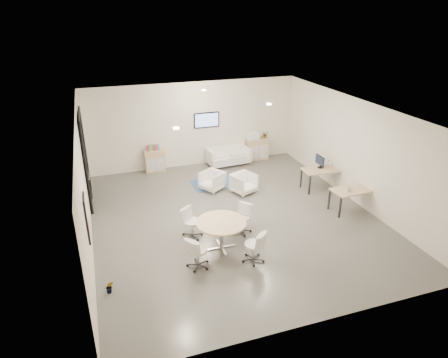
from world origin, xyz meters
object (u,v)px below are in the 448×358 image
round_table (221,225)px  sideboard_right (257,149)px  armchair_left (212,180)px  armchair_right (244,182)px  loveseat (228,156)px  sideboard_left (155,161)px  desk_front (354,191)px  desk_rear (322,171)px

round_table → sideboard_right: bearing=59.1°
sideboard_right → round_table: sideboard_right is taller
sideboard_right → armchair_left: (-2.57, -2.19, -0.09)m
armchair_left → armchair_right: size_ratio=0.98×
sideboard_right → loveseat: (-1.29, -0.16, -0.11)m
round_table → sideboard_left: bearing=97.3°
sideboard_left → desk_front: 7.17m
loveseat → round_table: bearing=-115.4°
loveseat → armchair_right: armchair_right is taller
loveseat → desk_front: (2.32, -4.80, 0.31)m
sideboard_right → desk_rear: (0.98, -3.30, 0.19)m
sideboard_right → desk_front: size_ratio=0.63×
desk_rear → desk_front: (0.05, -1.67, 0.00)m
desk_front → round_table: 4.47m
sideboard_left → armchair_left: 2.70m
loveseat → desk_rear: size_ratio=1.20×
armchair_right → desk_front: 3.48m
desk_rear → round_table: 4.96m
desk_rear → round_table: size_ratio=1.08×
desk_rear → sideboard_right: bearing=109.5°
loveseat → armchair_left: 2.40m
sideboard_right → desk_front: sideboard_right is taller
armchair_left → desk_front: 4.55m
sideboard_left → loveseat: (2.82, -0.18, -0.09)m
armchair_right → loveseat: bearing=60.3°
sideboard_right → armchair_right: bearing=-120.8°
armchair_right → desk_rear: size_ratio=0.52×
armchair_left → desk_front: same height
desk_rear → armchair_left: bearing=165.7°
desk_rear → desk_front: desk_front is taller
sideboard_left → round_table: bearing=-82.7°
sideboard_right → armchair_left: bearing=-139.5°
sideboard_left → loveseat: bearing=-3.7°
desk_rear → desk_front: 1.67m
loveseat → armchair_left: size_ratio=2.35×
desk_front → armchair_right: bearing=137.1°
sideboard_right → loveseat: sideboard_right is taller
armchair_left → desk_rear: (3.54, -1.10, 0.28)m
loveseat → desk_front: 5.34m
armchair_left → loveseat: bearing=116.2°
loveseat → desk_front: bearing=-68.7°
sideboard_right → round_table: size_ratio=0.69×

